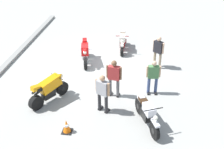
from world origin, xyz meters
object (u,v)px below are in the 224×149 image
Objects in this scene: motorcycle_orange_sportbike at (49,89)px; motorcycle_red_sportbike at (85,52)px; person_in_red_shirt at (114,76)px; person_in_gray_shirt at (103,92)px; person_in_green_shirt at (153,75)px; motorcycle_cream_vintage at (123,42)px; person_in_black_shirt at (158,50)px; motorcycle_silver_cruiser at (147,113)px; traffic_cone at (67,126)px.

motorcycle_orange_sportbike is 0.90× the size of motorcycle_red_sportbike.
person_in_gray_shirt is (-1.09, 0.30, -0.05)m from person_in_red_shirt.
person_in_green_shirt is at bearing -25.08° from person_in_gray_shirt.
motorcycle_orange_sportbike is 5.83m from motorcycle_cream_vintage.
person_in_black_shirt is at bearing 76.84° from motorcycle_red_sportbike.
person_in_red_shirt reaches higher than motorcycle_red_sportbike.
motorcycle_red_sportbike is 4.21m from person_in_gray_shirt.
motorcycle_silver_cruiser is 1.85m from person_in_gray_shirt.
motorcycle_red_sportbike is (3.52, -0.72, 0.00)m from motorcycle_orange_sportbike.
motorcycle_silver_cruiser reaches higher than motorcycle_cream_vintage.
motorcycle_red_sportbike is 1.23× the size of person_in_green_shirt.
motorcycle_cream_vintage is at bearing 10.71° from person_in_red_shirt.
person_in_black_shirt reaches higher than motorcycle_red_sportbike.
motorcycle_cream_vintage is at bearing 7.10° from motorcycle_orange_sportbike.
motorcycle_cream_vintage is 1.24× the size of person_in_green_shirt.
person_in_black_shirt reaches higher than person_in_green_shirt.
person_in_gray_shirt is 3.12× the size of traffic_cone.
motorcycle_silver_cruiser is 1.24× the size of person_in_green_shirt.
motorcycle_silver_cruiser is 1.14× the size of person_in_red_shirt.
motorcycle_cream_vintage is at bearing 23.99° from person_in_gray_shirt.
person_in_green_shirt is (2.09, -0.18, 0.37)m from motorcycle_silver_cruiser.
person_in_green_shirt is (-2.35, -3.47, 0.29)m from motorcycle_red_sportbike.
person_in_green_shirt is at bearing -64.89° from person_in_red_shirt.
motorcycle_silver_cruiser is 4.11m from motorcycle_orange_sportbike.
motorcycle_orange_sportbike is 1.11× the size of person_in_green_shirt.
motorcycle_red_sportbike is 1.17× the size of person_in_black_shirt.
person_in_red_shirt is (-4.56, -0.12, 0.50)m from motorcycle_cream_vintage.
person_in_black_shirt is 3.14× the size of traffic_cone.
person_in_green_shirt is at bearing 150.80° from motorcycle_silver_cruiser.
traffic_cone is (-0.80, 2.81, -0.26)m from motorcycle_silver_cruiser.
motorcycle_cream_vintage is 7.12m from traffic_cone.
motorcycle_red_sportbike is 1.17× the size of person_in_gray_shirt.
person_in_gray_shirt is (0.55, 1.72, 0.42)m from motorcycle_silver_cruiser.
traffic_cone is at bearing 159.64° from person_in_red_shirt.
motorcycle_red_sportbike reaches higher than motorcycle_silver_cruiser.
motorcycle_red_sportbike is at bearing 47.76° from person_in_gray_shirt.
person_in_red_shirt is (-0.46, 1.60, 0.10)m from person_in_green_shirt.
traffic_cone is (-2.44, 1.38, -0.73)m from person_in_red_shirt.
motorcycle_cream_vintage is 1.14× the size of person_in_red_shirt.
person_in_black_shirt is at bearing 43.56° from motorcycle_cream_vintage.
motorcycle_silver_cruiser is 2.93m from traffic_cone.
person_in_red_shirt reaches higher than motorcycle_orange_sportbike.
person_in_red_shirt reaches higher than person_in_black_shirt.
person_in_gray_shirt is (-5.65, 0.18, 0.45)m from motorcycle_cream_vintage.
person_in_black_shirt reaches higher than person_in_gray_shirt.
person_in_gray_shirt is at bearing -132.03° from motorcycle_silver_cruiser.
traffic_cone is at bearing -113.00° from motorcycle_orange_sportbike.
person_in_black_shirt is at bearing -31.42° from traffic_cone.
traffic_cone is at bearing -98.43° from motorcycle_silver_cruiser.
motorcycle_orange_sportbike and motorcycle_red_sportbike have the same top height.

